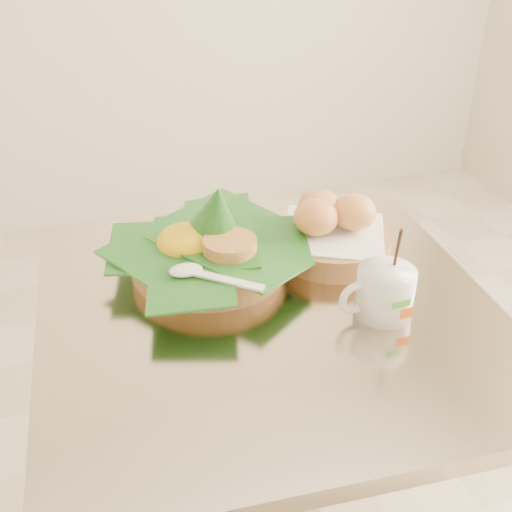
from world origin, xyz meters
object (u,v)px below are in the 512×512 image
object	(u,v)px
bread_basket	(332,231)
coffee_mug	(384,291)
cafe_table	(267,409)
rice_basket	(209,245)

from	to	relation	value
bread_basket	coffee_mug	world-z (taller)	coffee_mug
cafe_table	bread_basket	xyz separation A→B (m)	(0.16, 0.12, 0.26)
rice_basket	coffee_mug	bearing A→B (deg)	-43.74
cafe_table	rice_basket	bearing A→B (deg)	113.45
bread_basket	coffee_mug	bearing A→B (deg)	-89.99
rice_basket	coffee_mug	world-z (taller)	rice_basket
cafe_table	coffee_mug	distance (m)	0.31
rice_basket	bread_basket	xyz separation A→B (m)	(0.22, -0.02, -0.00)
cafe_table	bread_basket	bearing A→B (deg)	37.04
coffee_mug	rice_basket	bearing A→B (deg)	136.26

